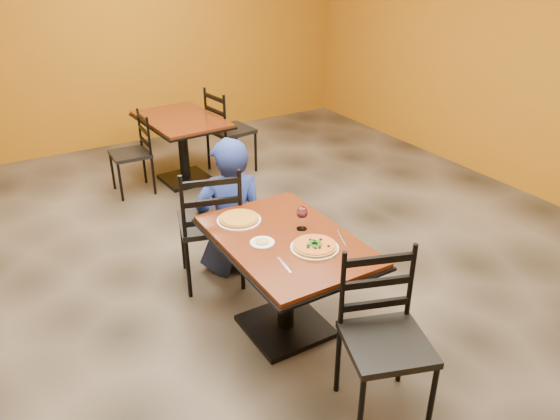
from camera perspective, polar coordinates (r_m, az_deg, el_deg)
floor at (r=4.30m, az=-2.93°, el=-8.82°), size 7.00×8.00×0.01m
wall_back at (r=7.35m, az=-18.89°, el=17.68°), size 7.00×0.01×3.00m
table_main at (r=3.62m, az=0.63°, el=-5.65°), size 0.83×1.23×0.75m
table_second at (r=6.13m, az=-10.38°, el=7.88°), size 0.84×1.19×0.75m
chair_main_near at (r=3.11m, az=11.30°, el=-13.87°), size 0.58×0.58×1.00m
chair_main_far at (r=4.23m, az=-7.49°, el=-1.39°), size 0.58×0.58×1.03m
chair_second_left at (r=6.00m, az=-15.67°, el=5.71°), size 0.41×0.41×0.87m
chair_second_right at (r=6.37m, az=-5.24°, el=8.42°), size 0.50×0.50×1.00m
diner at (r=4.36m, az=-5.37°, el=0.52°), size 0.67×0.53×1.15m
plate_main at (r=3.41m, az=3.70°, el=-4.03°), size 0.31×0.31×0.01m
pizza_main at (r=3.40m, az=3.71°, el=-3.80°), size 0.28×0.28×0.02m
plate_far at (r=3.74m, az=-4.39°, el=-1.10°), size 0.31×0.31×0.01m
pizza_far at (r=3.73m, az=-4.40°, el=-0.88°), size 0.28×0.28×0.02m
side_plate at (r=3.46m, az=-1.90°, el=-3.49°), size 0.16×0.16×0.01m
dip at (r=3.46m, az=-1.91°, el=-3.36°), size 0.09×0.09×0.01m
wine_glass at (r=3.59m, az=2.35°, el=-0.77°), size 0.08×0.08×0.18m
fork at (r=3.24m, az=0.45°, el=-5.85°), size 0.04×0.19×0.00m
knife at (r=3.55m, az=6.67°, el=-2.91°), size 0.09×0.20×0.00m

